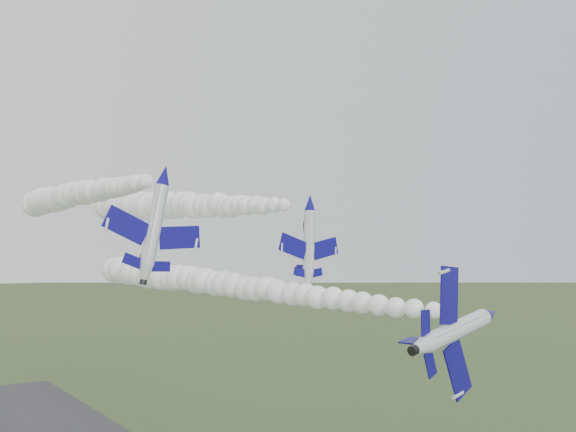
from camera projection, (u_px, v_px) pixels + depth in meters
name	position (u px, v px, depth m)	size (l,w,h in m)	color
jet_lead	(491.00, 314.00, 61.96)	(4.15, 14.36, 11.70)	silver
smoke_trail_jet_lead	(230.00, 285.00, 92.83)	(4.77, 75.37, 4.77)	white
jet_pair_left	(165.00, 175.00, 70.28)	(10.84, 13.27, 3.71)	silver
smoke_trail_jet_pair_left	(77.00, 195.00, 99.00)	(4.86, 62.16, 4.86)	white
jet_pair_right	(311.00, 202.00, 83.39)	(10.31, 12.25, 3.03)	silver
smoke_trail_jet_pair_right	(181.00, 205.00, 107.80)	(5.94, 59.30, 5.94)	white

